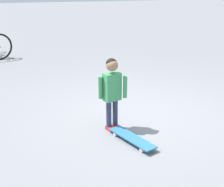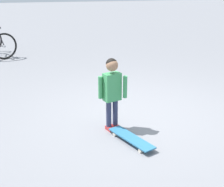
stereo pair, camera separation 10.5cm
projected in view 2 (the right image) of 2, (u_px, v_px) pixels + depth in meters
ground_plane at (137, 115)px, 5.17m from camera, size 50.00×50.00×0.00m
child_person at (112, 86)px, 4.49m from camera, size 0.23×0.41×1.06m
skateboard at (131, 138)px, 4.30m from camera, size 0.80×0.48×0.07m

